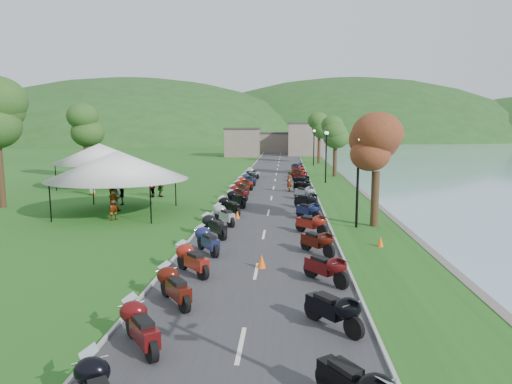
{
  "coord_description": "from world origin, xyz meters",
  "views": [
    {
      "loc": [
        1.11,
        -6.88,
        5.54
      ],
      "look_at": [
        -0.83,
        22.4,
        1.3
      ],
      "focal_mm": 32.0,
      "sensor_mm": 36.0,
      "label": 1
    }
  ],
  "objects": [
    {
      "name": "vendor_tent_side",
      "position": [
        -15.88,
        33.73,
        2.0
      ],
      "size": [
        5.63,
        5.63,
        4.0
      ],
      "primitive_type": null,
      "color": "silver",
      "rests_on": "ground"
    },
    {
      "name": "pedestrian_b",
      "position": [
        -10.15,
        22.09,
        0.0
      ],
      "size": [
        0.9,
        0.56,
        1.77
      ],
      "primitive_type": "imported",
      "rotation": [
        0.0,
        0.0,
        3.04
      ],
      "color": "slate",
      "rests_on": "ground"
    },
    {
      "name": "traffic_cone_near",
      "position": [
        0.18,
        10.43,
        0.29
      ],
      "size": [
        0.37,
        0.37,
        0.57
      ],
      "primitive_type": "cone",
      "color": "#F2590C",
      "rests_on": "ground"
    },
    {
      "name": "far_building",
      "position": [
        -2.0,
        85.0,
        2.5
      ],
      "size": [
        18.0,
        16.0,
        5.0
      ],
      "primitive_type": "cube",
      "color": "gray",
      "rests_on": "ground"
    },
    {
      "name": "moto_row_right",
      "position": [
        2.48,
        25.62,
        0.55
      ],
      "size": [
        2.6,
        50.8,
        1.1
      ],
      "primitive_type": null,
      "color": "#331411",
      "rests_on": "ground"
    },
    {
      "name": "moto_row_left",
      "position": [
        -2.38,
        19.62,
        0.55
      ],
      "size": [
        2.6,
        45.93,
        1.1
      ],
      "primitive_type": null,
      "color": "#331411",
      "rests_on": "ground"
    },
    {
      "name": "pedestrian_c",
      "position": [
        -10.55,
        24.35,
        0.0
      ],
      "size": [
        0.62,
        1.12,
        1.65
      ],
      "primitive_type": "imported",
      "rotation": [
        0.0,
        0.0,
        4.89
      ],
      "color": "slate",
      "rests_on": "ground"
    },
    {
      "name": "hills_backdrop",
      "position": [
        0.0,
        200.0,
        0.0
      ],
      "size": [
        360.0,
        120.0,
        76.0
      ],
      "primitive_type": null,
      "color": "#285621",
      "rests_on": "ground"
    },
    {
      "name": "pedestrian_a",
      "position": [
        -9.08,
        19.11,
        0.0
      ],
      "size": [
        0.74,
        0.84,
        1.92
      ],
      "primitive_type": "imported",
      "rotation": [
        0.0,
        0.0,
        1.18
      ],
      "color": "slate",
      "rests_on": "ground"
    },
    {
      "name": "vendor_tent_main",
      "position": [
        -9.56,
        21.3,
        2.0
      ],
      "size": [
        5.94,
        5.94,
        4.0
      ],
      "primitive_type": null,
      "color": "silver",
      "rests_on": "ground"
    },
    {
      "name": "tree_lakeside",
      "position": [
        6.03,
        18.4,
        3.51
      ],
      "size": [
        2.53,
        2.53,
        7.02
      ],
      "primitive_type": null,
      "color": "#346122",
      "rests_on": "ground"
    },
    {
      "name": "road",
      "position": [
        0.0,
        40.0,
        0.01
      ],
      "size": [
        7.0,
        120.0,
        0.02
      ],
      "primitive_type": "cube",
      "color": "#363639",
      "rests_on": "ground"
    }
  ]
}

